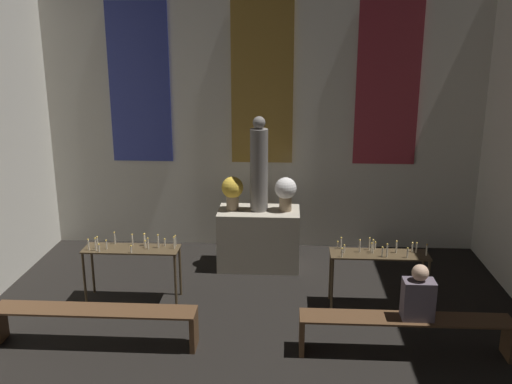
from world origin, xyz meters
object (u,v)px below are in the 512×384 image
pew_back_right (405,327)px  person_seated (418,295)px  flower_vase_right (286,191)px  altar (259,238)px  pew_back_left (95,318)px  candle_rack_right (379,260)px  candle_rack_left (132,255)px  statue (259,167)px  flower_vase_left (232,190)px

pew_back_right → person_seated: (0.12, 0.00, 0.40)m
pew_back_right → flower_vase_right: bearing=119.3°
altar → flower_vase_right: size_ratio=2.40×
pew_back_left → person_seated: size_ratio=3.70×
altar → candle_rack_right: candle_rack_right is taller
altar → candle_rack_left: bearing=-142.7°
statue → pew_back_left: (-1.85, -2.55, -1.30)m
statue → person_seated: 3.34m
altar → candle_rack_right: bearing=-37.3°
flower_vase_right → candle_rack_left: bearing=-148.5°
altar → statue: (0.00, 0.00, 1.18)m
flower_vase_right → person_seated: 3.03m
statue → pew_back_right: size_ratio=0.61×
flower_vase_right → candle_rack_right: size_ratio=0.40×
flower_vase_left → candle_rack_left: (-1.29, -1.31, -0.60)m
flower_vase_left → pew_back_right: (2.27, -2.55, -0.92)m
flower_vase_left → flower_vase_right: size_ratio=1.00×
flower_vase_left → candle_rack_left: size_ratio=0.40×
altar → flower_vase_left: (-0.42, 0.00, 0.80)m
flower_vase_left → candle_rack_right: size_ratio=0.40×
candle_rack_right → person_seated: size_ratio=2.01×
flower_vase_right → candle_rack_right: bearing=-45.3°
pew_back_left → pew_back_right: 3.70m
pew_back_left → person_seated: person_seated is taller
pew_back_left → flower_vase_right: bearing=48.3°
flower_vase_left → candle_rack_right: (2.13, -1.30, -0.60)m
person_seated → pew_back_right: bearing=-180.0°
candle_rack_left → pew_back_left: size_ratio=0.54×
pew_back_left → altar: bearing=54.0°
pew_back_right → person_seated: bearing=0.0°
altar → pew_back_left: bearing=-126.0°
flower_vase_left → person_seated: 3.53m
flower_vase_left → altar: bearing=0.0°
candle_rack_left → person_seated: size_ratio=2.01×
flower_vase_right → candle_rack_right: (1.29, -1.30, -0.60)m
candle_rack_left → pew_back_left: candle_rack_left is taller
altar → pew_back_left: 3.15m
statue → candle_rack_right: (1.71, -1.30, -0.98)m
altar → pew_back_left: altar is taller
candle_rack_left → statue: bearing=37.3°
altar → flower_vase_left: size_ratio=2.40×
flower_vase_left → pew_back_left: flower_vase_left is taller
flower_vase_right → pew_back_left: bearing=-131.7°
pew_back_left → pew_back_right: (3.70, 0.00, 0.00)m
flower_vase_left → candle_rack_right: bearing=-31.5°
candle_rack_left → person_seated: person_seated is taller
pew_back_left → person_seated: 3.84m
flower_vase_right → person_seated: (1.55, -2.55, -0.51)m
flower_vase_right → statue: bearing=180.0°
statue → pew_back_right: bearing=-54.0°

